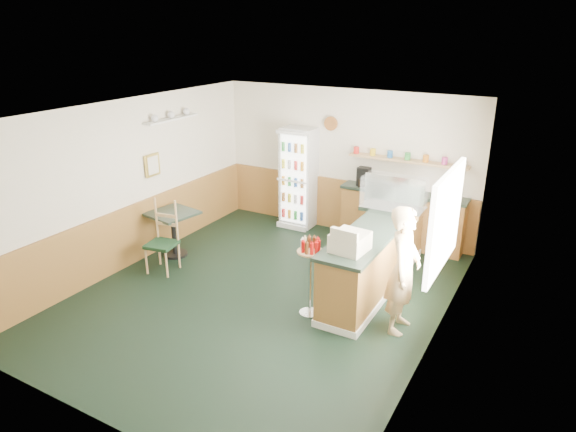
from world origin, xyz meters
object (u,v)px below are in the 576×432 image
Objects in this scene: condiment_stand at (310,263)px; shopkeeper at (403,270)px; display_case at (394,194)px; cafe_table at (173,225)px; drinks_fridge at (298,178)px; cafe_chair at (165,234)px; cash_register at (350,242)px.

shopkeeper is at bearing 11.89° from condiment_stand.
display_case is at bearing 75.36° from condiment_stand.
display_case is 3.72m from cafe_table.
cafe_chair is (-0.94, -2.76, -0.36)m from drinks_fridge.
cafe_table is at bearing 177.98° from cash_register.
cash_register is at bearing 95.61° from shopkeeper.
cafe_table is 0.52m from cafe_chair.
drinks_fridge is at bearing 156.26° from display_case.
condiment_stand is at bearing -58.95° from drinks_fridge.
cash_register is (2.22, -2.72, 0.16)m from drinks_fridge.
condiment_stand is (1.73, -2.87, -0.20)m from drinks_fridge.
shopkeeper reaches higher than condiment_stand.
drinks_fridge is 2.62m from cafe_table.
display_case reaches higher than cafe_chair.
condiment_stand reaches higher than cafe_table.
condiment_stand is at bearing -104.64° from display_case.
drinks_fridge is at bearing 45.65° from shopkeeper.
display_case is 2.02m from condiment_stand.
cafe_chair is at bearing -174.22° from cash_register.
cash_register is 0.26× the size of shopkeeper.
cafe_chair reaches higher than condiment_stand.
display_case is at bearing 20.62° from shopkeeper.
cafe_chair is at bearing -150.59° from display_case.
drinks_fridge reaches higher than cafe_table.
display_case is at bearing 19.74° from cafe_chair.
cash_register is (0.00, -1.74, -0.15)m from display_case.
shopkeeper is at bearing -7.53° from cafe_chair.
cash_register is 0.54× the size of cafe_table.
shopkeeper is (2.92, -2.62, -0.12)m from drinks_fridge.
condiment_stand is (-0.49, -1.89, -0.51)m from display_case.
condiment_stand is 1.33× the size of cafe_table.
drinks_fridge is 2.45m from display_case.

